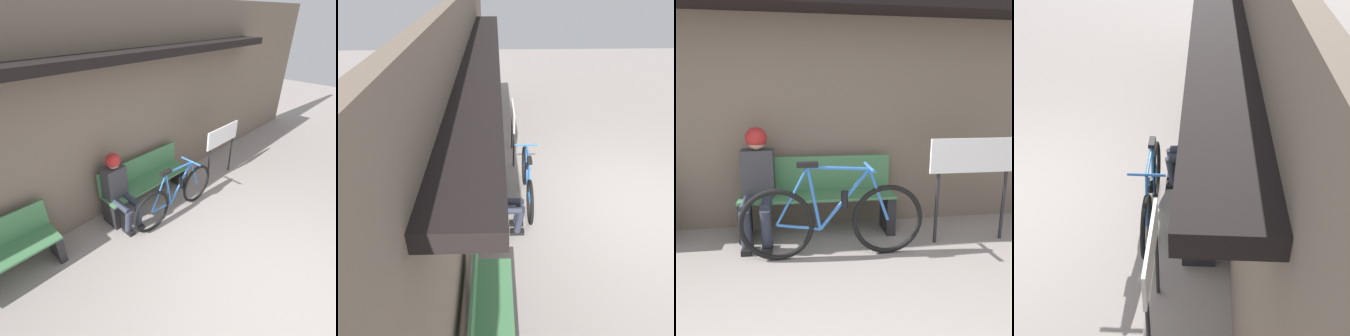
% 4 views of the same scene
% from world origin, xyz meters
% --- Properties ---
extents(storefront_wall, '(12.00, 0.56, 3.20)m').
position_xyz_m(storefront_wall, '(0.00, 2.85, 1.66)').
color(storefront_wall, '#756656').
rests_on(storefront_wall, ground_plane).
extents(park_bench_near, '(1.72, 0.42, 0.87)m').
position_xyz_m(park_bench_near, '(0.14, 2.54, 0.42)').
color(park_bench_near, '#477F51').
rests_on(park_bench_near, ground_plane).
extents(bicycle, '(1.79, 0.40, 0.96)m').
position_xyz_m(bicycle, '(0.25, 1.92, 0.39)').
color(bicycle, black).
rests_on(bicycle, ground_plane).
extents(person_seated, '(0.34, 0.61, 1.23)m').
position_xyz_m(person_seated, '(-0.51, 2.43, 0.71)').
color(person_seated, '#2D3342').
rests_on(person_seated, ground_plane).
extents(park_bench_far, '(1.51, 0.42, 0.87)m').
position_xyz_m(park_bench_far, '(-2.30, 2.53, 0.41)').
color(park_bench_far, '#477F51').
rests_on(park_bench_far, ground_plane).
extents(signboard, '(0.95, 0.04, 1.13)m').
position_xyz_m(signboard, '(1.74, 2.09, 0.86)').
color(signboard, '#232326').
rests_on(signboard, ground_plane).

